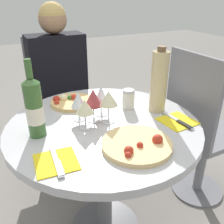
# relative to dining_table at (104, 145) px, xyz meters

# --- Properties ---
(dining_table) EXTENTS (0.90, 0.90, 0.70)m
(dining_table) POSITION_rel_dining_table_xyz_m (0.00, 0.00, 0.00)
(dining_table) COLOR slate
(dining_table) RESTS_ON ground_plane
(chair_behind_diner) EXTENTS (0.38, 0.38, 0.97)m
(chair_behind_diner) POSITION_rel_dining_table_xyz_m (0.00, 0.82, -0.11)
(chair_behind_diner) COLOR slate
(chair_behind_diner) RESTS_ON ground_plane
(seated_diner) EXTENTS (0.38, 0.40, 1.20)m
(seated_diner) POSITION_rel_dining_table_xyz_m (0.00, 0.68, -0.05)
(seated_diner) COLOR black
(seated_diner) RESTS_ON ground_plane
(chair_empty_side) EXTENTS (0.38, 0.38, 0.97)m
(chair_empty_side) POSITION_rel_dining_table_xyz_m (0.64, -0.01, -0.11)
(chair_empty_side) COLOR slate
(chair_empty_side) RESTS_ON ground_plane
(pizza_large) EXTENTS (0.28, 0.28, 0.05)m
(pizza_large) POSITION_rel_dining_table_xyz_m (0.03, -0.24, 0.13)
(pizza_large) COLOR #E5C17F
(pizza_large) RESTS_ON dining_table
(pizza_small_far) EXTENTS (0.23, 0.23, 0.05)m
(pizza_small_far) POSITION_rel_dining_table_xyz_m (-0.07, 0.28, 0.13)
(pizza_small_far) COLOR #DBB26B
(pizza_small_far) RESTS_ON dining_table
(wine_bottle) EXTENTS (0.07, 0.07, 0.33)m
(wine_bottle) POSITION_rel_dining_table_xyz_m (-0.29, 0.03, 0.25)
(wine_bottle) COLOR #38602D
(wine_bottle) RESTS_ON dining_table
(tall_carafe) EXTENTS (0.08, 0.08, 0.32)m
(tall_carafe) POSITION_rel_dining_table_xyz_m (0.30, 0.00, 0.27)
(tall_carafe) COLOR tan
(tall_carafe) RESTS_ON dining_table
(sugar_shaker) EXTENTS (0.06, 0.06, 0.10)m
(sugar_shaker) POSITION_rel_dining_table_xyz_m (0.18, 0.09, 0.17)
(sugar_shaker) COLOR silver
(sugar_shaker) RESTS_ON dining_table
(wine_glass_back_left) EXTENTS (0.07, 0.07, 0.14)m
(wine_glass_back_left) POSITION_rel_dining_table_xyz_m (-0.09, 0.08, 0.22)
(wine_glass_back_left) COLOR silver
(wine_glass_back_left) RESTS_ON dining_table
(wine_glass_center) EXTENTS (0.08, 0.08, 0.16)m
(wine_glass_center) POSITION_rel_dining_table_xyz_m (-0.03, 0.04, 0.24)
(wine_glass_center) COLOR silver
(wine_glass_center) RESTS_ON dining_table
(wine_glass_front_left) EXTENTS (0.08, 0.08, 0.13)m
(wine_glass_front_left) POSITION_rel_dining_table_xyz_m (-0.09, 0.00, 0.22)
(wine_glass_front_left) COLOR silver
(wine_glass_front_left) RESTS_ON dining_table
(wine_glass_front_right) EXTENTS (0.08, 0.08, 0.15)m
(wine_glass_front_right) POSITION_rel_dining_table_xyz_m (0.03, 0.00, 0.24)
(wine_glass_front_right) COLOR silver
(wine_glass_front_right) RESTS_ON dining_table
(wine_glass_back_right) EXTENTS (0.07, 0.07, 0.15)m
(wine_glass_back_right) POSITION_rel_dining_table_xyz_m (0.03, 0.08, 0.23)
(wine_glass_back_right) COLOR silver
(wine_glass_back_right) RESTS_ON dining_table
(place_setting_left) EXTENTS (0.16, 0.19, 0.01)m
(place_setting_left) POSITION_rel_dining_table_xyz_m (-0.28, -0.19, 0.12)
(place_setting_left) COLOR yellow
(place_setting_left) RESTS_ON dining_table
(place_setting_right) EXTENTS (0.16, 0.19, 0.01)m
(place_setting_right) POSITION_rel_dining_table_xyz_m (0.32, -0.15, 0.12)
(place_setting_right) COLOR yellow
(place_setting_right) RESTS_ON dining_table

